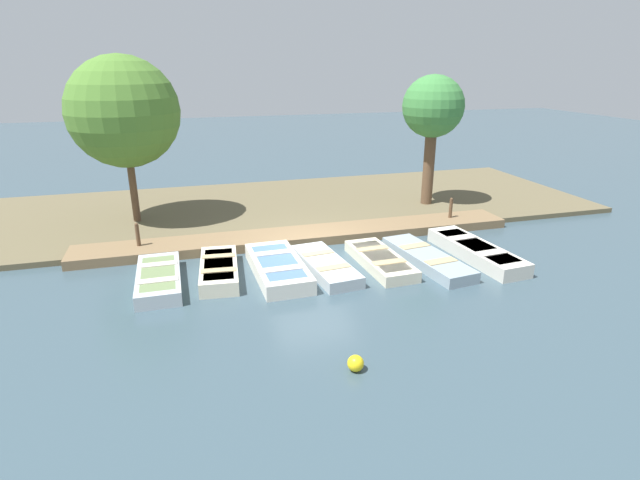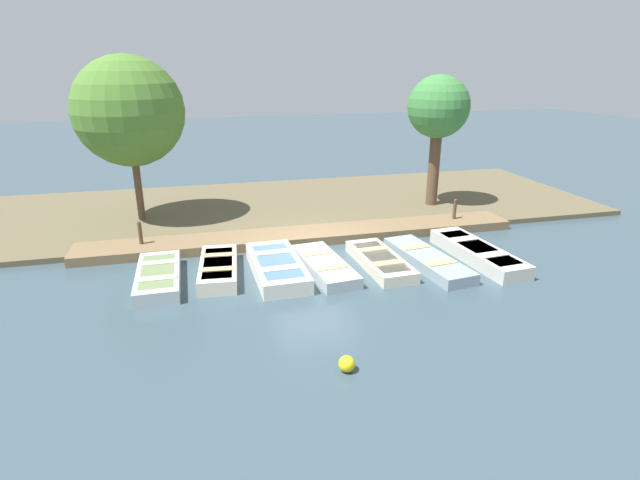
{
  "view_description": "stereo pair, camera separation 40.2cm",
  "coord_description": "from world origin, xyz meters",
  "px_view_note": "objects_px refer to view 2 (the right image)",
  "views": [
    {
      "loc": [
        13.43,
        -3.63,
        5.41
      ],
      "look_at": [
        0.68,
        0.01,
        0.65
      ],
      "focal_mm": 28.0,
      "sensor_mm": 36.0,
      "label": 1
    },
    {
      "loc": [
        13.53,
        -3.24,
        5.41
      ],
      "look_at": [
        0.68,
        0.01,
        0.65
      ],
      "focal_mm": 28.0,
      "sensor_mm": 36.0,
      "label": 2
    }
  ],
  "objects_px": {
    "rowboat_5": "(427,260)",
    "mooring_post_far": "(454,213)",
    "rowboat_1": "(218,268)",
    "park_tree_far_left": "(129,112)",
    "park_tree_left": "(438,110)",
    "rowboat_6": "(477,253)",
    "rowboat_4": "(380,261)",
    "buoy": "(347,364)",
    "rowboat_0": "(158,276)",
    "rowboat_2": "(277,267)",
    "rowboat_3": "(325,265)",
    "mooring_post_near": "(141,237)"
  },
  "relations": [
    {
      "from": "rowboat_1",
      "to": "mooring_post_near",
      "type": "distance_m",
      "value": 3.12
    },
    {
      "from": "mooring_post_near",
      "to": "buoy",
      "type": "distance_m",
      "value": 8.42
    },
    {
      "from": "rowboat_3",
      "to": "rowboat_5",
      "type": "bearing_deg",
      "value": 77.88
    },
    {
      "from": "rowboat_1",
      "to": "mooring_post_near",
      "type": "bearing_deg",
      "value": -131.91
    },
    {
      "from": "park_tree_left",
      "to": "buoy",
      "type": "bearing_deg",
      "value": -33.6
    },
    {
      "from": "park_tree_left",
      "to": "rowboat_5",
      "type": "bearing_deg",
      "value": -26.98
    },
    {
      "from": "rowboat_1",
      "to": "buoy",
      "type": "height_order",
      "value": "rowboat_1"
    },
    {
      "from": "rowboat_5",
      "to": "park_tree_far_left",
      "type": "relative_size",
      "value": 0.61
    },
    {
      "from": "buoy",
      "to": "park_tree_far_left",
      "type": "height_order",
      "value": "park_tree_far_left"
    },
    {
      "from": "rowboat_0",
      "to": "rowboat_4",
      "type": "height_order",
      "value": "rowboat_0"
    },
    {
      "from": "rowboat_4",
      "to": "mooring_post_far",
      "type": "bearing_deg",
      "value": 123.51
    },
    {
      "from": "rowboat_4",
      "to": "rowboat_3",
      "type": "bearing_deg",
      "value": -94.52
    },
    {
      "from": "rowboat_3",
      "to": "buoy",
      "type": "height_order",
      "value": "rowboat_3"
    },
    {
      "from": "rowboat_0",
      "to": "rowboat_5",
      "type": "distance_m",
      "value": 7.29
    },
    {
      "from": "park_tree_far_left",
      "to": "buoy",
      "type": "bearing_deg",
      "value": 23.03
    },
    {
      "from": "rowboat_4",
      "to": "buoy",
      "type": "bearing_deg",
      "value": -30.09
    },
    {
      "from": "rowboat_0",
      "to": "rowboat_3",
      "type": "bearing_deg",
      "value": 85.82
    },
    {
      "from": "rowboat_1",
      "to": "park_tree_far_left",
      "type": "distance_m",
      "value": 6.8
    },
    {
      "from": "rowboat_0",
      "to": "rowboat_4",
      "type": "xyz_separation_m",
      "value": [
        0.33,
        5.94,
        -0.03
      ]
    },
    {
      "from": "rowboat_1",
      "to": "rowboat_2",
      "type": "bearing_deg",
      "value": 83.85
    },
    {
      "from": "rowboat_1",
      "to": "rowboat_5",
      "type": "distance_m",
      "value": 5.78
    },
    {
      "from": "rowboat_6",
      "to": "park_tree_far_left",
      "type": "relative_size",
      "value": 0.64
    },
    {
      "from": "rowboat_4",
      "to": "park_tree_far_left",
      "type": "xyz_separation_m",
      "value": [
        -5.7,
        -6.75,
        3.7
      ]
    },
    {
      "from": "park_tree_far_left",
      "to": "park_tree_left",
      "type": "xyz_separation_m",
      "value": [
        0.68,
        10.75,
        -0.11
      ]
    },
    {
      "from": "rowboat_1",
      "to": "rowboat_4",
      "type": "relative_size",
      "value": 0.94
    },
    {
      "from": "rowboat_0",
      "to": "mooring_post_far",
      "type": "bearing_deg",
      "value": 103.49
    },
    {
      "from": "rowboat_0",
      "to": "rowboat_2",
      "type": "xyz_separation_m",
      "value": [
        0.17,
        3.06,
        0.02
      ]
    },
    {
      "from": "rowboat_5",
      "to": "park_tree_left",
      "type": "relative_size",
      "value": 0.69
    },
    {
      "from": "rowboat_1",
      "to": "mooring_post_far",
      "type": "xyz_separation_m",
      "value": [
        -2.27,
        8.15,
        0.3
      ]
    },
    {
      "from": "rowboat_5",
      "to": "rowboat_2",
      "type": "bearing_deg",
      "value": -102.67
    },
    {
      "from": "rowboat_4",
      "to": "rowboat_5",
      "type": "distance_m",
      "value": 1.34
    },
    {
      "from": "park_tree_far_left",
      "to": "park_tree_left",
      "type": "height_order",
      "value": "park_tree_far_left"
    },
    {
      "from": "rowboat_4",
      "to": "buoy",
      "type": "height_order",
      "value": "rowboat_4"
    },
    {
      "from": "park_tree_left",
      "to": "rowboat_6",
      "type": "bearing_deg",
      "value": -11.82
    },
    {
      "from": "rowboat_5",
      "to": "mooring_post_far",
      "type": "bearing_deg",
      "value": 133.88
    },
    {
      "from": "rowboat_6",
      "to": "buoy",
      "type": "relative_size",
      "value": 11.64
    },
    {
      "from": "rowboat_5",
      "to": "park_tree_left",
      "type": "height_order",
      "value": "park_tree_left"
    },
    {
      "from": "rowboat_3",
      "to": "rowboat_6",
      "type": "distance_m",
      "value": 4.5
    },
    {
      "from": "buoy",
      "to": "park_tree_far_left",
      "type": "relative_size",
      "value": 0.06
    },
    {
      "from": "rowboat_6",
      "to": "mooring_post_far",
      "type": "bearing_deg",
      "value": 159.28
    },
    {
      "from": "rowboat_1",
      "to": "park_tree_left",
      "type": "height_order",
      "value": "park_tree_left"
    },
    {
      "from": "buoy",
      "to": "park_tree_far_left",
      "type": "bearing_deg",
      "value": -156.97
    },
    {
      "from": "rowboat_6",
      "to": "rowboat_5",
      "type": "bearing_deg",
      "value": -93.9
    },
    {
      "from": "rowboat_0",
      "to": "rowboat_1",
      "type": "distance_m",
      "value": 1.54
    },
    {
      "from": "buoy",
      "to": "mooring_post_near",
      "type": "bearing_deg",
      "value": -150.42
    },
    {
      "from": "buoy",
      "to": "rowboat_5",
      "type": "bearing_deg",
      "value": 139.54
    },
    {
      "from": "rowboat_6",
      "to": "park_tree_far_left",
      "type": "distance_m",
      "value": 11.89
    },
    {
      "from": "rowboat_5",
      "to": "mooring_post_far",
      "type": "distance_m",
      "value": 3.86
    },
    {
      "from": "rowboat_3",
      "to": "buoy",
      "type": "relative_size",
      "value": 9.59
    },
    {
      "from": "rowboat_4",
      "to": "mooring_post_near",
      "type": "height_order",
      "value": "mooring_post_near"
    }
  ]
}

